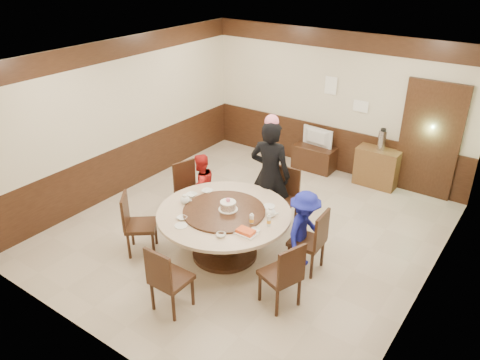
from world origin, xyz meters
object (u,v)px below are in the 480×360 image
Objects in this scene: person_blue at (304,231)px; television at (316,138)px; banquet_table at (224,224)px; shrimp_platter at (246,232)px; person_standing at (270,175)px; tv_stand at (314,158)px; birthday_cake at (228,206)px; person_red at (201,187)px; side_cabinet at (377,167)px; thermos at (382,140)px.

television is (-1.40, 3.08, 0.09)m from person_blue.
banquet_table is 2.90× the size of television.
shrimp_platter is 3.91m from television.
person_standing is (0.08, 1.12, 0.38)m from banquet_table.
banquet_table is 2.30× the size of tv_stand.
birthday_cake reaches higher than shrimp_platter.
shrimp_platter is at bearing 71.93° from person_red.
person_blue reaches higher than tv_stand.
shrimp_platter is at bearing -31.69° from birthday_cake.
person_standing is 6.12× the size of shrimp_platter.
tv_stand is 1.33m from side_cabinet.
banquet_table is 1.06× the size of person_standing.
thermos reaches higher than side_cabinet.
person_red reaches higher than thermos.
person_blue reaches higher than person_red.
person_standing is 2.43m from television.
person_standing reaches higher than side_cabinet.
thermos is at bearing 158.09° from person_red.
shrimp_platter is at bearing 139.33° from person_blue.
shrimp_platter is 3.88m from side_cabinet.
birthday_cake reaches higher than television.
television is at bearing 18.41° from person_blue.
banquet_table is 6.52× the size of shrimp_platter.
person_standing reaches higher than birthday_cake.
banquet_table is 1.17m from person_blue.
side_cabinet is at bearing 74.10° from banquet_table.
person_red is 3.06× the size of thermos.
person_standing reaches higher than shrimp_platter.
birthday_cake is 3.49m from television.
side_cabinet is at bearing 1.30° from tv_stand.
shrimp_platter is at bearing -96.28° from side_cabinet.
thermos is at bearing -4.89° from person_blue.
person_red is at bearing 146.53° from banquet_table.
banquet_table is 1.18m from person_red.
birthday_cake is at bearing 100.73° from television.
television reaches higher than shrimp_platter.
birthday_cake is at bearing 148.31° from shrimp_platter.
thermos reaches higher than television.
thermos is at bearing 83.43° from shrimp_platter.
thermos is (1.03, 3.54, 0.41)m from banquet_table.
television is (-0.31, 3.51, 0.16)m from banquet_table.
tv_stand is at bearing -178.72° from thermos.
person_standing is 2.73× the size of television.
person_blue is at bearing 21.51° from banquet_table.
side_cabinet is (0.93, 2.42, -0.54)m from person_standing.
television is 0.84× the size of side_cabinet.
banquet_table is 3.53m from television.
shrimp_platter is at bearing 99.03° from person_standing.
tv_stand is 0.44m from television.
shrimp_platter is (0.59, -0.29, 0.24)m from banquet_table.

